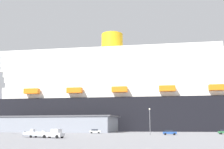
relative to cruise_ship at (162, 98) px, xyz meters
The scene contains 8 objects.
ground_plane 48.28m from the cruise_ship, 113.24° to the right, with size 600.00×600.00×0.00m, color gray.
cruise_ship is the anchor object (origin of this frame).
terminal_building 61.71m from the cruise_ship, 141.92° to the right, with size 58.99×20.34×7.33m.
pickup_truck 97.39m from the cruise_ship, 101.76° to the right, with size 5.88×3.12×2.20m.
small_boat_on_trailer 97.61m from the cruise_ship, 104.99° to the right, with size 8.05×3.07×2.15m.
street_lamp 68.39m from the cruise_ship, 89.25° to the right, with size 0.56×0.56×8.50m.
parked_car_white_van 59.74m from the cruise_ship, 112.82° to the right, with size 4.54×2.68×1.58m.
parked_car_blue_suv 66.88m from the cruise_ship, 83.99° to the right, with size 4.56×2.53×1.58m.
Camera 1 is at (28.88, -86.10, 3.05)m, focal length 44.34 mm.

